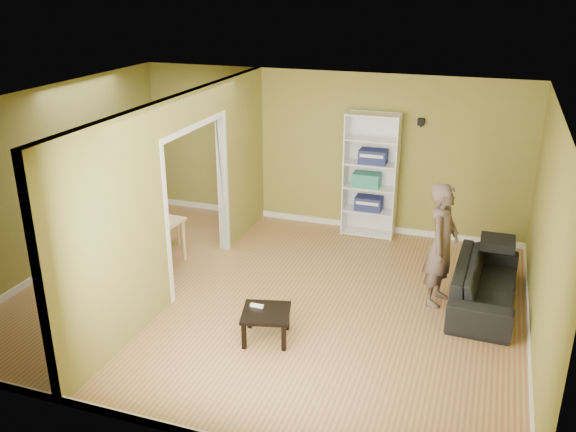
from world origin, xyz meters
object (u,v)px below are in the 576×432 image
object	(u,v)px
sofa	(486,278)
coffee_table	(266,315)
chair_near	(123,250)
chair_far	(165,221)
person	(443,235)
chair_left	(98,229)
bookshelf	(371,175)
dining_table	(142,225)

from	to	relation	value
sofa	coffee_table	distance (m)	2.92
chair_near	chair_far	world-z (taller)	chair_near
person	coffee_table	xyz separation A→B (m)	(-1.79, -1.56, -0.64)
sofa	chair_left	distance (m)	5.58
chair_left	chair_far	xyz separation A→B (m)	(0.76, 0.67, -0.02)
chair_left	chair_near	size ratio (longest dim) A/B	0.91
coffee_table	chair_far	size ratio (longest dim) A/B	0.62
sofa	coffee_table	size ratio (longest dim) A/B	3.58
sofa	bookshelf	size ratio (longest dim) A/B	0.97
person	chair_near	xyz separation A→B (m)	(-4.14, -0.86, -0.46)
sofa	bookshelf	xyz separation A→B (m)	(-1.91, 1.86, 0.64)
coffee_table	chair_left	size ratio (longest dim) A/B	0.60
bookshelf	chair_near	distance (m)	4.05
person	chair_near	world-z (taller)	person
coffee_table	chair_far	xyz separation A→B (m)	(-2.44, 1.98, 0.13)
sofa	chair_far	distance (m)	4.82
bookshelf	coffee_table	distance (m)	3.67
coffee_table	dining_table	distance (m)	2.82
coffee_table	chair_far	world-z (taller)	chair_far
person	coffee_table	world-z (taller)	person
sofa	chair_near	world-z (taller)	chair_near
dining_table	sofa	bearing A→B (deg)	4.14
person	coffee_table	distance (m)	2.46
bookshelf	chair_far	size ratio (longest dim) A/B	2.31
coffee_table	chair_left	bearing A→B (deg)	157.79
dining_table	coffee_table	bearing A→B (deg)	-28.97
coffee_table	chair_far	distance (m)	3.14
dining_table	chair_far	xyz separation A→B (m)	(0.01, 0.62, -0.16)
chair_near	bookshelf	bearing A→B (deg)	41.33
chair_far	chair_near	bearing A→B (deg)	105.79
coffee_table	chair_near	xyz separation A→B (m)	(-2.35, 0.70, 0.19)
person	chair_far	size ratio (longest dim) A/B	2.18
chair_far	dining_table	bearing A→B (deg)	100.37
sofa	chair_left	world-z (taller)	chair_left
chair_near	coffee_table	bearing A→B (deg)	-20.91
dining_table	chair_near	bearing A→B (deg)	-80.94
sofa	bookshelf	bearing A→B (deg)	47.78
person	bookshelf	xyz separation A→B (m)	(-1.33, 2.02, 0.06)
chair_left	bookshelf	bearing A→B (deg)	144.49
person	chair_near	distance (m)	4.25
sofa	coffee_table	world-z (taller)	sofa
person	chair_far	xyz separation A→B (m)	(-4.23, 0.42, -0.51)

